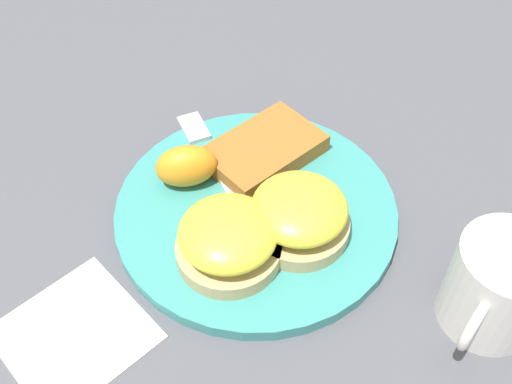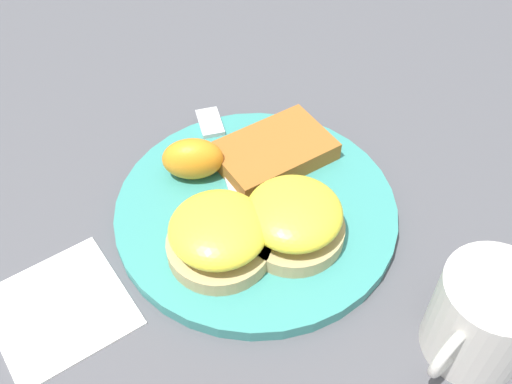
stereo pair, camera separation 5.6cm
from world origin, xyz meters
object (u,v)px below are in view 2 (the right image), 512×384
at_px(hashbrown_patty, 274,152).
at_px(fork, 224,166).
at_px(sandwich_benedict_right, 292,221).
at_px(cup, 483,318).
at_px(orange_wedge, 193,159).
at_px(sandwich_benedict_left, 219,235).

relative_size(hashbrown_patty, fork, 0.60).
distance_m(sandwich_benedict_right, cup, 0.17).
height_order(hashbrown_patty, cup, cup).
bearing_deg(sandwich_benedict_right, cup, 101.95).
bearing_deg(cup, orange_wedge, -80.16).
bearing_deg(hashbrown_patty, cup, 84.86).
distance_m(sandwich_benedict_left, sandwich_benedict_right, 0.07).
bearing_deg(fork, cup, 94.64).
xyz_separation_m(sandwich_benedict_left, sandwich_benedict_right, (-0.06, 0.03, 0.00)).
bearing_deg(sandwich_benedict_left, cup, 114.96).
bearing_deg(hashbrown_patty, sandwich_benedict_right, 54.80).
xyz_separation_m(orange_wedge, fork, (-0.03, 0.01, -0.02)).
distance_m(sandwich_benedict_left, hashbrown_patty, 0.13).
bearing_deg(sandwich_benedict_left, hashbrown_patty, -156.14).
height_order(hashbrown_patty, fork, hashbrown_patty).
xyz_separation_m(hashbrown_patty, fork, (0.05, -0.02, -0.01)).
height_order(fork, cup, cup).
xyz_separation_m(sandwich_benedict_right, hashbrown_patty, (-0.06, -0.08, -0.01)).
bearing_deg(sandwich_benedict_left, fork, -133.12).
distance_m(orange_wedge, cup, 0.30).
height_order(orange_wedge, cup, cup).
relative_size(orange_wedge, cup, 0.54).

